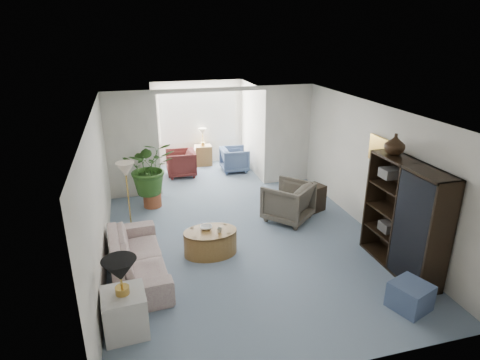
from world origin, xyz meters
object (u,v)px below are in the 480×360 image
object	(u,v)px
sofa	(137,257)
sunroom_table	(203,155)
ottoman	(410,296)
floor_lamp	(125,170)
wingback_chair	(288,202)
framed_picture	(380,150)
table_lamp	(120,270)
coffee_bowl	(206,227)
coffee_cup	(220,230)
sunroom_chair_maroon	(181,163)
coffee_table	(210,242)
side_table_dark	(312,198)
sunroom_chair_blue	(234,159)
end_table	(125,313)
cabinet_urn	(395,144)
plant_pot	(153,200)
entertainment_cabinet	(405,218)

from	to	relation	value
sofa	sunroom_table	size ratio (longest dim) A/B	3.62
ottoman	floor_lamp	bearing A→B (deg)	136.51
floor_lamp	wingback_chair	distance (m)	3.32
framed_picture	ottoman	xyz separation A→B (m)	(-0.72, -2.17, -1.50)
table_lamp	coffee_bowl	bearing A→B (deg)	51.21
coffee_cup	sunroom_chair_maroon	size ratio (longest dim) A/B	0.12
coffee_cup	ottoman	world-z (taller)	coffee_cup
table_lamp	coffee_cup	xyz separation A→B (m)	(1.62, 1.57, -0.46)
sofa	wingback_chair	world-z (taller)	wingback_chair
sofa	sunroom_table	world-z (taller)	sofa
table_lamp	ottoman	xyz separation A→B (m)	(3.93, -0.56, -0.76)
framed_picture	sunroom_table	size ratio (longest dim) A/B	0.85
framed_picture	coffee_table	world-z (taller)	framed_picture
side_table_dark	sunroom_chair_blue	size ratio (longest dim) A/B	0.78
coffee_table	side_table_dark	distance (m)	2.81
ottoman	sofa	bearing A→B (deg)	152.85
sunroom_chair_blue	sofa	bearing A→B (deg)	149.93
end_table	sofa	bearing A→B (deg)	81.57
ottoman	coffee_table	bearing A→B (deg)	137.83
floor_lamp	sunroom_chair_maroon	bearing A→B (deg)	63.92
coffee_cup	sunroom_table	bearing A→B (deg)	82.84
coffee_cup	cabinet_urn	world-z (taller)	cabinet_urn
wingback_chair	cabinet_urn	xyz separation A→B (m)	(1.12, -1.69, 1.61)
coffee_bowl	cabinet_urn	bearing A→B (deg)	-16.11
end_table	coffee_bowl	bearing A→B (deg)	51.21
cabinet_urn	plant_pot	xyz separation A→B (m)	(-3.81, 3.13, -1.86)
ottoman	plant_pot	distance (m)	5.66
end_table	coffee_cup	size ratio (longest dim) A/B	6.57
end_table	coffee_table	xyz separation A→B (m)	(1.47, 1.67, -0.08)
table_lamp	sunroom_table	distance (m)	7.04
table_lamp	ottoman	world-z (taller)	table_lamp
floor_lamp	entertainment_cabinet	xyz separation A→B (m)	(4.30, -2.65, -0.33)
sofa	sunroom_chair_maroon	bearing A→B (deg)	-20.12
entertainment_cabinet	sunroom_chair_maroon	xyz separation A→B (m)	(-2.91, 5.49, -0.57)
coffee_cup	plant_pot	size ratio (longest dim) A/B	0.23
coffee_bowl	side_table_dark	bearing A→B (deg)	23.57
floor_lamp	sunroom_table	size ratio (longest dim) A/B	0.62
sofa	end_table	size ratio (longest dim) A/B	3.50
entertainment_cabinet	cabinet_urn	distance (m)	1.20
sunroom_chair_blue	coffee_cup	bearing A→B (deg)	163.88
side_table_dark	sofa	bearing A→B (deg)	-157.92
coffee_bowl	sunroom_chair_maroon	size ratio (longest dim) A/B	0.28
entertainment_cabinet	sunroom_chair_maroon	distance (m)	6.24
table_lamp	side_table_dark	bearing A→B (deg)	35.87
sofa	entertainment_cabinet	xyz separation A→B (m)	(4.22, -0.95, 0.61)
coffee_bowl	side_table_dark	distance (m)	2.82
table_lamp	coffee_table	bearing A→B (deg)	48.59
plant_pot	sunroom_chair_blue	xyz separation A→B (m)	(2.39, 1.86, 0.17)
sunroom_chair_maroon	sunroom_table	bearing A→B (deg)	136.68
side_table_dark	sunroom_chair_blue	distance (m)	3.15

